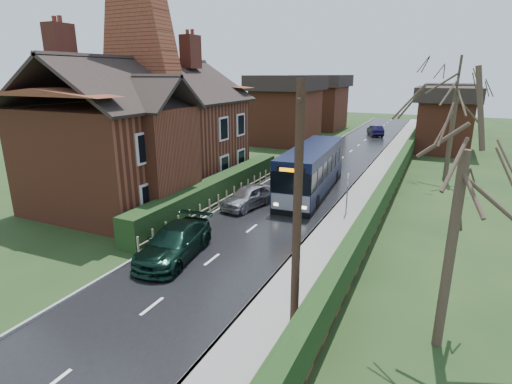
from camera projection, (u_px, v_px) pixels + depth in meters
The scene contains 18 objects.
ground at pixel (234, 243), 19.04m from camera, with size 140.00×140.00×0.00m, color #2C431C.
road at pixel (301, 190), 27.72m from camera, with size 6.00×100.00×0.02m, color black.
pavement at pixel (363, 197), 25.98m from camera, with size 2.50×100.00×0.14m, color slate.
kerb_right at pixel (345, 194), 26.47m from camera, with size 0.12×100.00×0.14m, color gray.
kerb_left at pixel (261, 184), 28.94m from camera, with size 0.12×100.00×0.10m, color gray.
front_hedge at pixel (216, 191), 24.73m from camera, with size 1.20×16.00×1.60m, color black.
picket_fence at pixel (227, 197), 24.53m from camera, with size 0.10×16.00×0.90m, color tan, non-canonical shape.
right_wall_hedge at pixel (390, 185), 25.08m from camera, with size 0.60×50.00×1.80m.
brick_house at pixel (147, 129), 25.48m from camera, with size 9.30×14.60×10.30m.
bus at pixel (312, 170), 26.63m from camera, with size 3.08×10.47×3.14m.
car_silver at pixel (248, 196), 23.98m from camera, with size 1.59×3.94×1.34m, color silver.
car_green at pixel (174, 242), 17.36m from camera, with size 1.96×4.83×1.40m, color black.
car_distant at pixel (375, 131), 51.80m from camera, with size 1.43×4.09×1.35m, color black.
bus_stop_sign at pixel (348, 188), 22.15m from camera, with size 0.10×0.38×2.52m.
telegraph_pole at pixel (297, 211), 11.76m from camera, with size 0.29×0.98×7.64m.
tree_right_near at pixel (468, 134), 10.13m from camera, with size 3.89×3.89×8.40m.
tree_right_far at pixel (458, 83), 28.26m from camera, with size 4.92×4.92×9.51m.
tree_house_side at pixel (166, 78), 30.04m from camera, with size 4.39×4.39×9.99m.
Camera 1 is at (8.40, -15.46, 7.75)m, focal length 28.00 mm.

